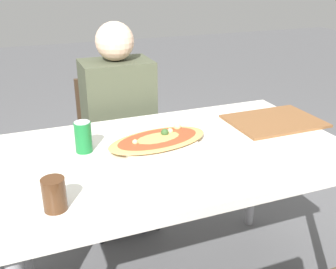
{
  "coord_description": "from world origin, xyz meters",
  "views": [
    {
      "loc": [
        -0.55,
        -1.31,
        1.43
      ],
      "look_at": [
        -0.03,
        0.02,
        0.82
      ],
      "focal_mm": 42.0,
      "sensor_mm": 36.0,
      "label": 1
    }
  ],
  "objects_px": {
    "pizza_main": "(158,141)",
    "soda_can": "(83,137)",
    "dining_table": "(176,165)",
    "person_seated": "(119,115)",
    "drink_glass": "(54,194)",
    "chair_far_seated": "(116,142)"
  },
  "relations": [
    {
      "from": "dining_table",
      "to": "chair_far_seated",
      "type": "distance_m",
      "value": 0.77
    },
    {
      "from": "soda_can",
      "to": "drink_glass",
      "type": "relative_size",
      "value": 1.21
    },
    {
      "from": "chair_far_seated",
      "to": "soda_can",
      "type": "height_order",
      "value": "soda_can"
    },
    {
      "from": "pizza_main",
      "to": "soda_can",
      "type": "bearing_deg",
      "value": 170.16
    },
    {
      "from": "person_seated",
      "to": "soda_can",
      "type": "relative_size",
      "value": 9.53
    },
    {
      "from": "person_seated",
      "to": "soda_can",
      "type": "distance_m",
      "value": 0.6
    },
    {
      "from": "soda_can",
      "to": "drink_glass",
      "type": "distance_m",
      "value": 0.4
    },
    {
      "from": "chair_far_seated",
      "to": "drink_glass",
      "type": "xyz_separation_m",
      "value": [
        -0.43,
        -1.0,
        0.32
      ]
    },
    {
      "from": "chair_far_seated",
      "to": "pizza_main",
      "type": "distance_m",
      "value": 0.74
    },
    {
      "from": "person_seated",
      "to": "drink_glass",
      "type": "relative_size",
      "value": 11.52
    },
    {
      "from": "dining_table",
      "to": "soda_can",
      "type": "xyz_separation_m",
      "value": [
        -0.34,
        0.11,
        0.13
      ]
    },
    {
      "from": "soda_can",
      "to": "dining_table",
      "type": "bearing_deg",
      "value": -18.13
    },
    {
      "from": "pizza_main",
      "to": "soda_can",
      "type": "height_order",
      "value": "soda_can"
    },
    {
      "from": "dining_table",
      "to": "soda_can",
      "type": "bearing_deg",
      "value": 161.87
    },
    {
      "from": "dining_table",
      "to": "chair_far_seated",
      "type": "height_order",
      "value": "chair_far_seated"
    },
    {
      "from": "chair_far_seated",
      "to": "person_seated",
      "type": "height_order",
      "value": "person_seated"
    },
    {
      "from": "pizza_main",
      "to": "dining_table",
      "type": "bearing_deg",
      "value": -49.98
    },
    {
      "from": "pizza_main",
      "to": "drink_glass",
      "type": "bearing_deg",
      "value": -144.13
    },
    {
      "from": "soda_can",
      "to": "drink_glass",
      "type": "xyz_separation_m",
      "value": [
        -0.15,
        -0.37,
        -0.01
      ]
    },
    {
      "from": "person_seated",
      "to": "drink_glass",
      "type": "height_order",
      "value": "person_seated"
    },
    {
      "from": "chair_far_seated",
      "to": "soda_can",
      "type": "xyz_separation_m",
      "value": [
        -0.28,
        -0.63,
        0.33
      ]
    },
    {
      "from": "dining_table",
      "to": "person_seated",
      "type": "xyz_separation_m",
      "value": [
        -0.07,
        0.63,
        0.01
      ]
    }
  ]
}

